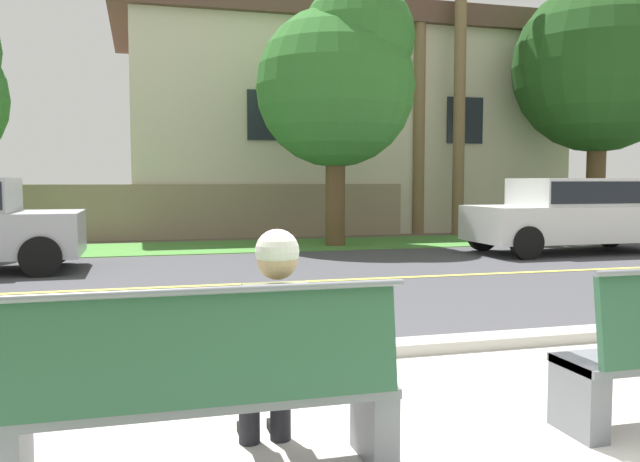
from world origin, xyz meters
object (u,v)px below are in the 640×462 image
(seated_person_olive, at_px, (274,338))
(shade_tree_left, at_px, (341,76))
(shade_tree_centre, at_px, (606,54))
(bench_left, at_px, (206,394))
(car_white_near, at_px, (573,212))

(seated_person_olive, bearing_deg, shade_tree_left, 71.17)
(seated_person_olive, relative_size, shade_tree_centre, 0.17)
(bench_left, bearing_deg, shade_tree_centre, 45.56)
(bench_left, relative_size, car_white_near, 0.45)
(shade_tree_left, height_order, shade_tree_centre, shade_tree_centre)
(bench_left, bearing_deg, car_white_near, 45.86)
(bench_left, distance_m, shade_tree_left, 12.43)
(seated_person_olive, relative_size, shade_tree_left, 0.21)
(shade_tree_left, bearing_deg, seated_person_olive, -108.83)
(car_white_near, height_order, shade_tree_centre, shade_tree_centre)
(car_white_near, bearing_deg, seated_person_olive, -133.42)
(car_white_near, distance_m, shade_tree_centre, 6.01)
(shade_tree_left, xyz_separation_m, shade_tree_centre, (7.43, 0.58, 0.95))
(bench_left, height_order, seated_person_olive, seated_person_olive)
(bench_left, xyz_separation_m, shade_tree_centre, (11.57, 11.80, 4.34))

